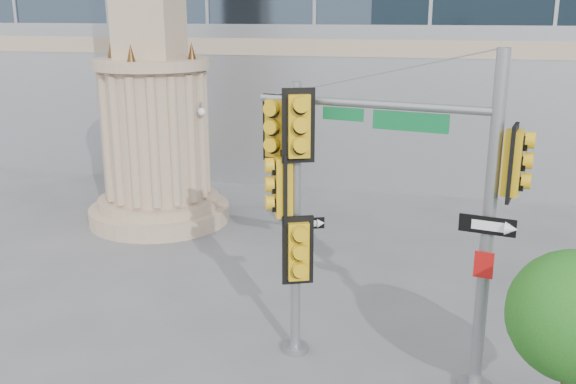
# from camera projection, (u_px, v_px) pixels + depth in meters

# --- Properties ---
(monument) EXTENTS (4.40, 4.40, 16.60)m
(monument) POSITION_uv_depth(u_px,v_px,m) (150.00, 44.00, 19.05)
(monument) COLOR tan
(monument) RESTS_ON ground
(main_signal_pole) EXTENTS (4.56, 1.32, 5.95)m
(main_signal_pole) POSITION_uv_depth(u_px,v_px,m) (426.00, 183.00, 10.84)
(main_signal_pole) COLOR slate
(main_signal_pole) RESTS_ON ground
(secondary_signal_pole) EXTENTS (1.00, 0.72, 5.29)m
(secondary_signal_pole) POSITION_uv_depth(u_px,v_px,m) (294.00, 203.00, 11.72)
(secondary_signal_pole) COLOR slate
(secondary_signal_pole) RESTS_ON ground
(street_tree) EXTENTS (2.02, 1.98, 3.15)m
(street_tree) POSITION_uv_depth(u_px,v_px,m) (576.00, 321.00, 9.48)
(street_tree) COLOR tan
(street_tree) RESTS_ON ground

